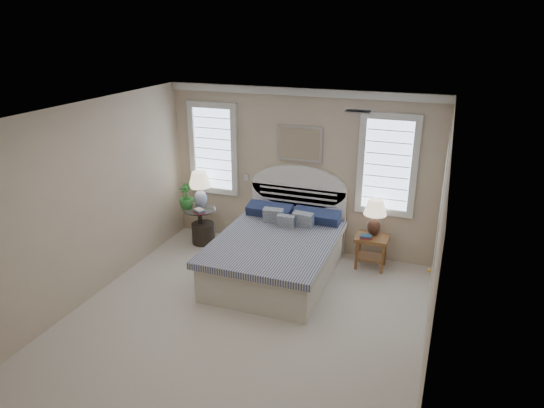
{
  "coord_description": "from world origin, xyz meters",
  "views": [
    {
      "loc": [
        2.2,
        -4.81,
        3.66
      ],
      "look_at": [
        0.07,
        1.0,
        1.32
      ],
      "focal_mm": 32.0,
      "sensor_mm": 36.0,
      "label": 1
    }
  ],
  "objects": [
    {
      "name": "floor",
      "position": [
        0.0,
        0.0,
        0.0
      ],
      "size": [
        4.5,
        5.0,
        0.01
      ],
      "primitive_type": "cube",
      "color": "beige",
      "rests_on": "ground"
    },
    {
      "name": "ceiling",
      "position": [
        0.0,
        0.0,
        2.7
      ],
      "size": [
        4.5,
        5.0,
        0.01
      ],
      "primitive_type": "cube",
      "color": "white",
      "rests_on": "wall_back"
    },
    {
      "name": "wall_back",
      "position": [
        0.0,
        2.5,
        1.35
      ],
      "size": [
        4.5,
        0.02,
        2.7
      ],
      "primitive_type": "cube",
      "color": "#C6B094",
      "rests_on": "floor"
    },
    {
      "name": "wall_left",
      "position": [
        -2.25,
        0.0,
        1.35
      ],
      "size": [
        0.02,
        5.0,
        2.7
      ],
      "primitive_type": "cube",
      "color": "#C6B094",
      "rests_on": "floor"
    },
    {
      "name": "wall_right",
      "position": [
        2.25,
        0.0,
        1.35
      ],
      "size": [
        0.02,
        5.0,
        2.7
      ],
      "primitive_type": "cube",
      "color": "#C6B094",
      "rests_on": "floor"
    },
    {
      "name": "crown_molding",
      "position": [
        0.0,
        2.46,
        2.64
      ],
      "size": [
        4.5,
        0.08,
        0.12
      ],
      "primitive_type": "cube",
      "color": "silver",
      "rests_on": "wall_back"
    },
    {
      "name": "hvac_vent",
      "position": [
        1.2,
        0.8,
        2.68
      ],
      "size": [
        0.3,
        0.2,
        0.02
      ],
      "primitive_type": "cube",
      "color": "#B2B2B2",
      "rests_on": "ceiling"
    },
    {
      "name": "switch_plate",
      "position": [
        -0.95,
        2.48,
        1.15
      ],
      "size": [
        0.08,
        0.01,
        0.12
      ],
      "primitive_type": "cube",
      "color": "silver",
      "rests_on": "wall_back"
    },
    {
      "name": "window_left",
      "position": [
        -1.55,
        2.48,
        1.6
      ],
      "size": [
        0.9,
        0.06,
        1.6
      ],
      "primitive_type": "cube",
      "color": "silver",
      "rests_on": "wall_back"
    },
    {
      "name": "window_right",
      "position": [
        1.4,
        2.48,
        1.6
      ],
      "size": [
        0.9,
        0.06,
        1.6
      ],
      "primitive_type": "cube",
      "color": "silver",
      "rests_on": "wall_back"
    },
    {
      "name": "painting",
      "position": [
        0.0,
        2.46,
        1.82
      ],
      "size": [
        0.74,
        0.04,
        0.58
      ],
      "primitive_type": "cube",
      "color": "silver",
      "rests_on": "wall_back"
    },
    {
      "name": "closet_door",
      "position": [
        2.23,
        1.2,
        1.2
      ],
      "size": [
        0.02,
        1.8,
        2.4
      ],
      "primitive_type": "cube",
      "color": "white",
      "rests_on": "floor"
    },
    {
      "name": "bed",
      "position": [
        0.0,
        1.46,
        0.39
      ],
      "size": [
        1.72,
        2.28,
        1.47
      ],
      "color": "beige",
      "rests_on": "floor"
    },
    {
      "name": "side_table_left",
      "position": [
        -1.65,
        2.05,
        0.39
      ],
      "size": [
        0.56,
        0.56,
        0.63
      ],
      "color": "black",
      "rests_on": "floor"
    },
    {
      "name": "nightstand_right",
      "position": [
        1.3,
        2.15,
        0.39
      ],
      "size": [
        0.5,
        0.4,
        0.53
      ],
      "color": "brown",
      "rests_on": "floor"
    },
    {
      "name": "floor_pot",
      "position": [
        -1.6,
        2.05,
        0.18
      ],
      "size": [
        0.45,
        0.45,
        0.36
      ],
      "primitive_type": "cylinder",
      "rotation": [
        0.0,
        0.0,
        0.14
      ],
      "color": "black",
      "rests_on": "floor"
    },
    {
      "name": "lamp_left",
      "position": [
        -1.69,
        2.17,
        1.02
      ],
      "size": [
        0.41,
        0.41,
        0.64
      ],
      "rotation": [
        0.0,
        0.0,
        -0.05
      ],
      "color": "silver",
      "rests_on": "side_table_left"
    },
    {
      "name": "lamp_right",
      "position": [
        1.3,
        2.25,
        0.88
      ],
      "size": [
        0.39,
        0.39,
        0.58
      ],
      "rotation": [
        0.0,
        0.0,
        -0.1
      ],
      "color": "black",
      "rests_on": "nightstand_right"
    },
    {
      "name": "potted_plant",
      "position": [
        -1.87,
        2.0,
        0.85
      ],
      "size": [
        0.29,
        0.29,
        0.44
      ],
      "primitive_type": "imported",
      "rotation": [
        0.0,
        0.0,
        -0.17
      ],
      "color": "#2B692A",
      "rests_on": "side_table_left"
    },
    {
      "name": "books_left",
      "position": [
        -1.57,
        1.88,
        0.66
      ],
      "size": [
        0.22,
        0.19,
        0.07
      ],
      "rotation": [
        0.0,
        0.0,
        -0.41
      ],
      "color": "maroon",
      "rests_on": "side_table_left"
    },
    {
      "name": "books_right",
      "position": [
        1.22,
        2.06,
        0.55
      ],
      "size": [
        0.19,
        0.15,
        0.05
      ],
      "rotation": [
        0.0,
        0.0,
        0.1
      ],
      "color": "maroon",
      "rests_on": "nightstand_right"
    }
  ]
}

